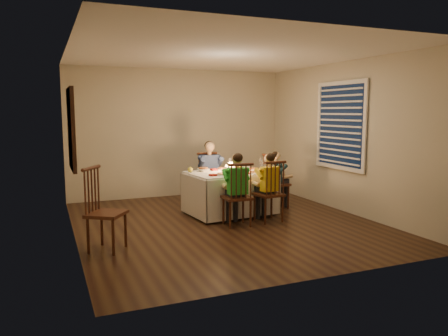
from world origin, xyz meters
name	(u,v)px	position (x,y,z in m)	size (l,w,h in m)	color
ground	(225,223)	(0.00, 0.00, 0.00)	(5.00, 5.00, 0.00)	black
wall_left	(71,145)	(-2.25, 0.00, 1.30)	(0.02, 5.00, 2.60)	#BAB49F
wall_right	(345,137)	(2.25, 0.00, 1.30)	(0.02, 5.00, 2.60)	#BAB49F
wall_back	(179,133)	(0.00, 2.50, 1.30)	(4.50, 0.02, 2.60)	#BAB49F
ceiling	(225,54)	(0.00, 0.00, 2.60)	(5.00, 5.00, 0.00)	white
dining_table	(230,184)	(0.31, 0.55, 0.52)	(1.49, 1.15, 0.70)	white
chair_adult	(210,206)	(0.22, 1.27, 0.00)	(0.41, 0.39, 0.99)	#34150E
chair_near_left	(237,225)	(0.11, -0.20, 0.00)	(0.41, 0.39, 0.99)	#34150E
chair_near_right	(268,221)	(0.68, -0.16, 0.00)	(0.41, 0.39, 0.99)	#34150E
chair_end	(276,208)	(1.28, 0.67, 0.00)	(0.41, 0.39, 0.99)	#34150E
chair_extra	(108,250)	(-1.90, -0.67, 0.00)	(0.44, 0.42, 1.07)	#34150E
adult	(210,206)	(0.22, 1.27, 0.00)	(0.43, 0.39, 1.20)	navy
child_green	(237,225)	(0.11, -0.20, 0.00)	(0.39, 0.35, 1.12)	green
child_yellow	(268,221)	(0.68, -0.16, 0.00)	(0.37, 0.34, 1.10)	gold
child_teal	(276,208)	(1.28, 0.67, 0.00)	(0.33, 0.30, 1.03)	#193640
setting_adult	(223,169)	(0.31, 0.86, 0.74)	(0.26, 0.26, 0.02)	white
setting_green	(223,175)	(0.06, 0.25, 0.74)	(0.26, 0.26, 0.02)	white
setting_yellow	(255,173)	(0.64, 0.26, 0.74)	(0.26, 0.26, 0.02)	white
setting_teal	(254,169)	(0.80, 0.63, 0.74)	(0.26, 0.26, 0.02)	white
candle_left	(226,169)	(0.24, 0.55, 0.78)	(0.06, 0.06, 0.10)	silver
candle_right	(234,169)	(0.39, 0.56, 0.78)	(0.06, 0.06, 0.10)	silver
squash	(190,170)	(-0.32, 0.78, 0.77)	(0.09, 0.09, 0.09)	yellow
orange_fruit	(240,168)	(0.54, 0.63, 0.77)	(0.08, 0.08, 0.08)	orange
serving_bowl	(203,170)	(-0.08, 0.79, 0.75)	(0.20, 0.20, 0.05)	white
wall_mirror	(71,129)	(-2.22, 0.30, 1.50)	(0.06, 0.95, 1.15)	black
window_blinds	(340,126)	(2.21, 0.10, 1.50)	(0.07, 1.34, 1.54)	black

